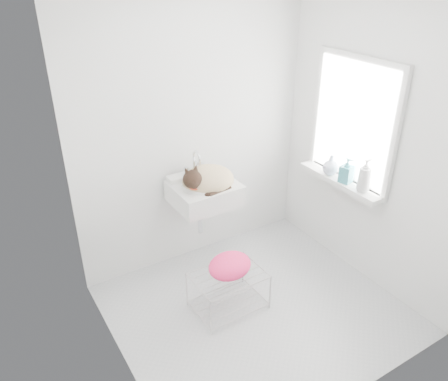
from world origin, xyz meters
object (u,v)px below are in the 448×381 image
cat (206,180)px  wire_rack (228,292)px  sink (204,184)px  bottle_b (345,182)px  bottle_a (362,191)px  bottle_c (330,174)px

cat → wire_rack: cat is taller
cat → sink: bearing=130.3°
wire_rack → bottle_b: bearing=-0.7°
sink → bottle_b: 1.21m
bottle_a → wire_rack: bearing=169.9°
cat → bottle_c: size_ratio=2.74×
cat → bottle_a: bearing=-30.1°
sink → bottle_c: sink is taller
bottle_a → bottle_c: bearing=90.0°
sink → bottle_a: (1.05, -0.80, 0.00)m
sink → wire_rack: size_ratio=0.99×
sink → bottle_b: (1.05, -0.61, 0.00)m
sink → bottle_b: same height
sink → bottle_b: bearing=-30.0°
sink → cat: (0.01, -0.02, 0.04)m
bottle_b → cat: bearing=150.5°
sink → bottle_a: 1.32m
bottle_b → bottle_a: bearing=-90.0°
cat → wire_rack: bearing=-96.6°
cat → bottle_b: (1.04, -0.59, -0.04)m
bottle_a → bottle_b: size_ratio=1.09×
wire_rack → bottle_b: (1.17, -0.01, 0.70)m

